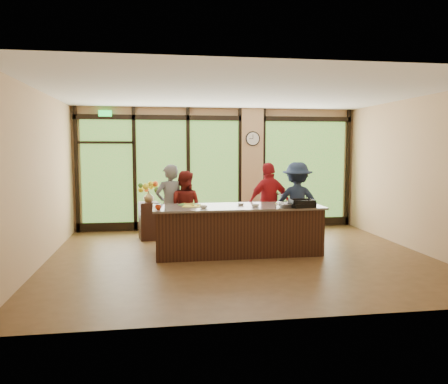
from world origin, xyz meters
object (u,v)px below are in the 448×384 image
object	(u,v)px
island_base	(238,231)
cook_left	(170,206)
roasting_pan	(302,205)
bar_cart	(291,205)
cook_right	(297,202)
flower_stand	(149,221)

from	to	relation	value
island_base	cook_left	size ratio (longest dim) A/B	1.84
island_base	cook_left	bearing A→B (deg)	148.21
cook_left	roasting_pan	size ratio (longest dim) A/B	3.94
cook_left	bar_cart	distance (m)	3.52
island_base	roasting_pan	distance (m)	1.31
cook_left	cook_right	world-z (taller)	cook_right
cook_right	roasting_pan	size ratio (longest dim) A/B	4.00
roasting_pan	flower_stand	distance (m)	3.49
cook_left	flower_stand	bearing A→B (deg)	-83.73
island_base	cook_left	distance (m)	1.54
cook_left	cook_right	distance (m)	2.72
island_base	cook_right	size ratio (longest dim) A/B	1.81
bar_cart	cook_right	bearing A→B (deg)	-113.51
cook_right	bar_cart	size ratio (longest dim) A/B	1.77
bar_cart	island_base	bearing A→B (deg)	-136.95
island_base	cook_right	bearing A→B (deg)	30.36
cook_left	bar_cart	xyz separation A→B (m)	(3.10, 1.65, -0.26)
cook_right	roasting_pan	xyz separation A→B (m)	(-0.31, -1.23, 0.10)
island_base	flower_stand	bearing A→B (deg)	137.28
cook_left	roasting_pan	bearing A→B (deg)	131.48
roasting_pan	cook_left	bearing A→B (deg)	144.22
cook_left	cook_right	size ratio (longest dim) A/B	0.98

